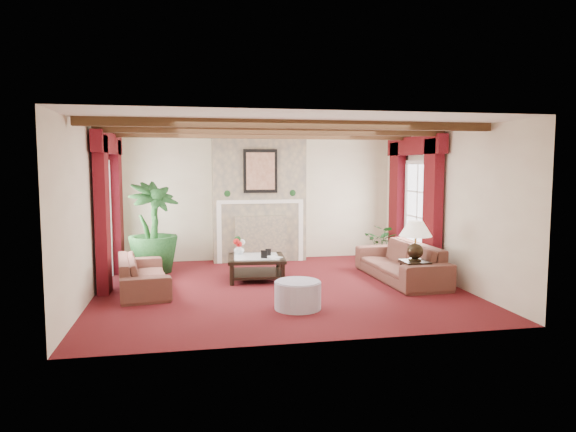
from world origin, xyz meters
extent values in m
plane|color=#420B0C|center=(0.00, 0.00, 0.00)|extent=(6.00, 6.00, 0.00)
plane|color=white|center=(0.00, 0.00, 2.70)|extent=(6.00, 6.00, 0.00)
cube|color=beige|center=(0.00, 2.75, 1.35)|extent=(6.00, 0.02, 2.70)
cube|color=beige|center=(-3.00, 0.00, 1.35)|extent=(0.02, 5.50, 2.70)
cube|color=beige|center=(3.00, 0.00, 1.35)|extent=(0.02, 5.50, 2.70)
imported|color=#320D18|center=(-2.26, 0.23, 0.38)|extent=(2.09, 1.09, 0.76)
imported|color=#320D18|center=(2.26, 0.18, 0.45)|extent=(2.34, 0.84, 0.89)
imported|color=black|center=(-2.19, 1.70, 0.49)|extent=(2.62, 2.67, 0.98)
imported|color=black|center=(2.54, 1.76, 0.32)|extent=(1.55, 1.55, 0.64)
cylinder|color=#AFA8BF|center=(0.04, -1.32, 0.20)|extent=(0.68, 0.68, 0.40)
imported|color=silver|center=(-0.59, 1.01, 0.51)|extent=(0.24, 0.25, 0.19)
imported|color=black|center=(-0.08, 0.47, 0.55)|extent=(0.21, 0.20, 0.27)
camera|label=1|loc=(-1.46, -8.45, 2.08)|focal=32.00mm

